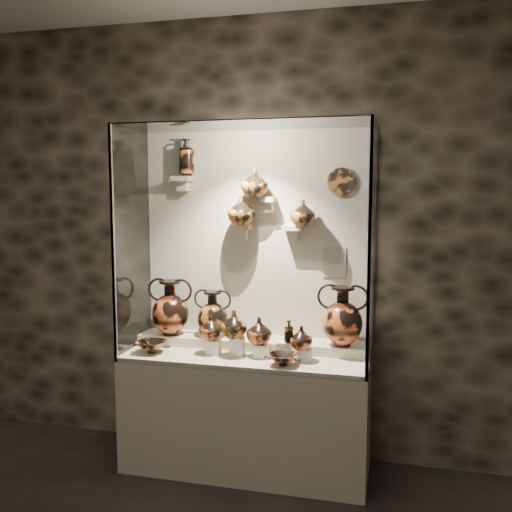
% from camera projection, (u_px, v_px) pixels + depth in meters
% --- Properties ---
extents(wall_back, '(5.00, 0.02, 3.20)m').
position_uv_depth(wall_back, '(257.00, 240.00, 4.18)').
color(wall_back, black).
rests_on(wall_back, ground).
extents(plinth, '(1.70, 0.60, 0.80)m').
position_uv_depth(plinth, '(246.00, 413.00, 4.01)').
color(plinth, beige).
rests_on(plinth, floor).
extents(front_tier, '(1.68, 0.58, 0.03)m').
position_uv_depth(front_tier, '(246.00, 356.00, 3.97)').
color(front_tier, beige).
rests_on(front_tier, plinth).
extents(rear_tier, '(1.70, 0.25, 0.10)m').
position_uv_depth(rear_tier, '(252.00, 345.00, 4.13)').
color(rear_tier, beige).
rests_on(rear_tier, plinth).
extents(back_panel, '(1.70, 0.03, 1.60)m').
position_uv_depth(back_panel, '(257.00, 240.00, 4.18)').
color(back_panel, beige).
rests_on(back_panel, plinth).
extents(glass_front, '(1.70, 0.01, 1.60)m').
position_uv_depth(glass_front, '(234.00, 248.00, 3.59)').
color(glass_front, white).
rests_on(glass_front, plinth).
extents(glass_left, '(0.01, 0.60, 1.60)m').
position_uv_depth(glass_left, '(132.00, 241.00, 4.08)').
color(glass_left, white).
rests_on(glass_left, plinth).
extents(glass_right, '(0.01, 0.60, 1.60)m').
position_uv_depth(glass_right, '(372.00, 247.00, 3.67)').
color(glass_right, white).
rests_on(glass_right, plinth).
extents(glass_top, '(1.70, 0.60, 0.01)m').
position_uv_depth(glass_top, '(246.00, 125.00, 3.79)').
color(glass_top, white).
rests_on(glass_top, back_panel).
extents(frame_post_left, '(0.02, 0.02, 1.60)m').
position_uv_depth(frame_post_left, '(113.00, 245.00, 3.80)').
color(frame_post_left, gray).
rests_on(frame_post_left, plinth).
extents(frame_post_right, '(0.02, 0.02, 1.60)m').
position_uv_depth(frame_post_right, '(369.00, 252.00, 3.39)').
color(frame_post_right, gray).
rests_on(frame_post_right, plinth).
extents(pedestal_a, '(0.09, 0.09, 0.10)m').
position_uv_depth(pedestal_a, '(214.00, 347.00, 3.96)').
color(pedestal_a, silver).
rests_on(pedestal_a, front_tier).
extents(pedestal_b, '(0.09, 0.09, 0.13)m').
position_uv_depth(pedestal_b, '(237.00, 346.00, 3.92)').
color(pedestal_b, silver).
rests_on(pedestal_b, front_tier).
extents(pedestal_c, '(0.09, 0.09, 0.09)m').
position_uv_depth(pedestal_c, '(261.00, 351.00, 3.88)').
color(pedestal_c, silver).
rests_on(pedestal_c, front_tier).
extents(pedestal_d, '(0.09, 0.09, 0.12)m').
position_uv_depth(pedestal_d, '(284.00, 350.00, 3.84)').
color(pedestal_d, silver).
rests_on(pedestal_d, front_tier).
extents(pedestal_e, '(0.09, 0.09, 0.08)m').
position_uv_depth(pedestal_e, '(305.00, 355.00, 3.81)').
color(pedestal_e, silver).
rests_on(pedestal_e, front_tier).
extents(bracket_ul, '(0.14, 0.12, 0.04)m').
position_uv_depth(bracket_ul, '(182.00, 179.00, 4.19)').
color(bracket_ul, beige).
rests_on(bracket_ul, back_panel).
extents(bracket_ca, '(0.14, 0.12, 0.04)m').
position_uv_depth(bracket_ca, '(241.00, 227.00, 4.12)').
color(bracket_ca, beige).
rests_on(bracket_ca, back_panel).
extents(bracket_cb, '(0.10, 0.12, 0.04)m').
position_uv_depth(bracket_cb, '(268.00, 199.00, 4.05)').
color(bracket_cb, beige).
rests_on(bracket_cb, back_panel).
extents(bracket_cc, '(0.14, 0.12, 0.04)m').
position_uv_depth(bracket_cc, '(293.00, 228.00, 4.03)').
color(bracket_cc, beige).
rests_on(bracket_cc, back_panel).
extents(amphora_left, '(0.39, 0.39, 0.41)m').
position_uv_depth(amphora_left, '(170.00, 307.00, 4.20)').
color(amphora_left, '#C25125').
rests_on(amphora_left, rear_tier).
extents(amphora_mid, '(0.30, 0.30, 0.34)m').
position_uv_depth(amphora_mid, '(213.00, 314.00, 4.16)').
color(amphora_mid, '#AA5A1E').
rests_on(amphora_mid, rear_tier).
extents(amphora_right, '(0.42, 0.42, 0.42)m').
position_uv_depth(amphora_right, '(342.00, 316.00, 3.89)').
color(amphora_right, '#C25125').
rests_on(amphora_right, rear_tier).
extents(jug_a, '(0.22, 0.22, 0.17)m').
position_uv_depth(jug_a, '(211.00, 327.00, 3.95)').
color(jug_a, '#C25125').
rests_on(jug_a, pedestal_a).
extents(jug_b, '(0.21, 0.21, 0.19)m').
position_uv_depth(jug_b, '(234.00, 324.00, 3.89)').
color(jug_b, '#AA5A1E').
rests_on(jug_b, pedestal_b).
extents(jug_c, '(0.22, 0.22, 0.18)m').
position_uv_depth(jug_c, '(259.00, 331.00, 3.89)').
color(jug_c, '#C25125').
rests_on(jug_c, pedestal_c).
extents(jug_e, '(0.20, 0.20, 0.16)m').
position_uv_depth(jug_e, '(301.00, 338.00, 3.79)').
color(jug_e, '#C25125').
rests_on(jug_e, pedestal_e).
extents(lekythos_small, '(0.09, 0.09, 0.17)m').
position_uv_depth(lekythos_small, '(289.00, 330.00, 3.80)').
color(lekythos_small, '#AA5A1E').
rests_on(lekythos_small, pedestal_d).
extents(kylix_left, '(0.27, 0.23, 0.11)m').
position_uv_depth(kylix_left, '(152.00, 346.00, 3.99)').
color(kylix_left, '#AA5A1E').
rests_on(kylix_left, front_tier).
extents(kylix_right, '(0.28, 0.26, 0.09)m').
position_uv_depth(kylix_right, '(283.00, 358.00, 3.70)').
color(kylix_right, '#C25125').
rests_on(kylix_right, front_tier).
extents(lekythos_tall, '(0.15, 0.15, 0.30)m').
position_uv_depth(lekythos_tall, '(187.00, 155.00, 4.15)').
color(lekythos_tall, '#C25125').
rests_on(lekythos_tall, bracket_ul).
extents(ovoid_vase_a, '(0.23, 0.23, 0.21)m').
position_uv_depth(ovoid_vase_a, '(241.00, 211.00, 4.06)').
color(ovoid_vase_a, '#AA5A1E').
rests_on(ovoid_vase_a, bracket_ca).
extents(ovoid_vase_b, '(0.19, 0.19, 0.20)m').
position_uv_depth(ovoid_vase_b, '(255.00, 183.00, 4.01)').
color(ovoid_vase_b, '#AA5A1E').
rests_on(ovoid_vase_b, bracket_cb).
extents(ovoid_vase_c, '(0.21, 0.21, 0.18)m').
position_uv_depth(ovoid_vase_c, '(303.00, 213.00, 3.96)').
color(ovoid_vase_c, '#AA5A1E').
rests_on(ovoid_vase_c, bracket_cc).
extents(wall_plate, '(0.20, 0.02, 0.20)m').
position_uv_depth(wall_plate, '(342.00, 182.00, 3.96)').
color(wall_plate, '#934A1C').
rests_on(wall_plate, back_panel).
extents(info_placard, '(0.16, 0.01, 0.21)m').
position_uv_depth(info_placard, '(334.00, 262.00, 4.04)').
color(info_placard, beige).
rests_on(info_placard, back_panel).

